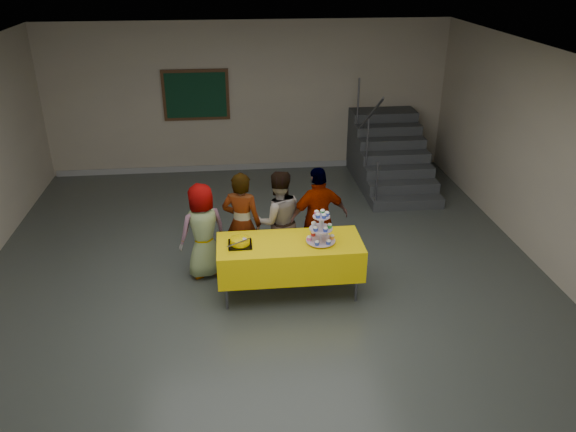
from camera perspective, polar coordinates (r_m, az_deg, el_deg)
The scene contains 10 objects.
room_shell at distance 6.51m, azimuth -2.31°, elevation 6.98°, with size 10.00×10.04×3.02m.
bake_table at distance 7.36m, azimuth 0.17°, elevation -4.14°, with size 1.88×0.78×0.77m.
cupcake_stand at distance 7.17m, azimuth 3.37°, elevation -1.40°, with size 0.38×0.38×0.44m.
bear_cake at distance 7.18m, azimuth -4.90°, elevation -2.54°, with size 0.32×0.36×0.12m.
schoolchild_a at distance 7.82m, azimuth -8.64°, elevation -1.51°, with size 0.67×0.43×1.37m, color slate.
schoolchild_b at distance 7.78m, azimuth -4.70°, elevation -0.80°, with size 0.55×0.36×1.51m, color slate.
schoolchild_c at distance 7.89m, azimuth -1.01°, elevation -0.48°, with size 0.72×0.56×1.48m, color slate.
schoolchild_d at distance 7.94m, azimuth 3.12°, elevation -0.22°, with size 0.89×0.37×1.51m, color slate.
staircase at distance 11.35m, azimuth 10.12°, elevation 6.02°, with size 1.30×2.40×2.04m.
noticeboard at distance 11.42m, azimuth -9.34°, elevation 12.02°, with size 1.30×0.05×1.00m.
Camera 1 is at (-0.40, -6.14, 4.19)m, focal length 35.00 mm.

